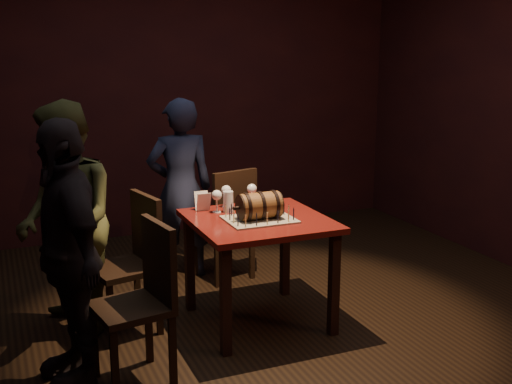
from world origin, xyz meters
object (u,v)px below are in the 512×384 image
pub_table (259,234)px  wine_glass_right (252,190)px  chair_left_rear (134,256)px  person_left_front (68,253)px  wine_glass_mid (226,191)px  person_left_rear (66,221)px  wine_glass_left (217,196)px  pint_of_ale (228,202)px  person_back (180,189)px  chair_back (228,218)px  barrel_cake (259,206)px  chair_left_front (144,293)px

pub_table → wine_glass_right: (0.09, 0.34, 0.23)m
chair_left_rear → person_left_front: (-0.47, -0.51, 0.24)m
wine_glass_mid → person_left_rear: size_ratio=0.10×
pub_table → chair_left_rear: bearing=165.3°
wine_glass_left → pint_of_ale: 0.09m
pub_table → person_left_rear: person_left_rear is taller
pub_table → person_back: person_back is taller
pub_table → wine_glass_right: size_ratio=5.59×
wine_glass_mid → pint_of_ale: wine_glass_mid is taller
wine_glass_mid → person_left_rear: 1.13m
pub_table → person_back: 1.12m
pint_of_ale → chair_left_rear: (-0.68, -0.02, -0.30)m
wine_glass_mid → person_left_front: (-1.19, -0.67, -0.10)m
chair_back → pub_table: bearing=-96.3°
barrel_cake → person_back: size_ratio=0.23×
barrel_cake → wine_glass_mid: (-0.08, 0.42, 0.02)m
pub_table → pint_of_ale: bearing=120.2°
chair_left_rear → person_left_rear: 0.49m
wine_glass_right → person_left_front: size_ratio=0.11×
chair_back → chair_left_rear: 1.11m
person_back → wine_glass_mid: bearing=105.0°
person_left_front → wine_glass_right: bearing=106.9°
chair_left_rear → chair_back: bearing=35.0°
pint_of_ale → chair_back: size_ratio=0.16×
chair_left_rear → person_back: bearing=56.6°
wine_glass_right → person_left_rear: size_ratio=0.10×
pint_of_ale → wine_glass_left: bearing=164.0°
pint_of_ale → chair_left_front: chair_left_front is taller
barrel_cake → chair_left_rear: 0.90m
wine_glass_left → person_left_rear: size_ratio=0.10×
chair_left_front → person_left_front: (-0.38, 0.16, 0.24)m
wine_glass_mid → chair_left_rear: bearing=-167.9°
chair_left_rear → pub_table: bearing=-14.7°
chair_left_rear → person_left_front: person_left_front is taller
pint_of_ale → chair_back: 0.72m
pub_table → person_back: (-0.23, 1.10, 0.10)m
pint_of_ale → person_back: 0.88m
wine_glass_left → chair_left_rear: (-0.60, -0.04, -0.35)m
wine_glass_mid → person_left_front: bearing=-150.7°
pint_of_ale → barrel_cake: bearing=-67.0°
pub_table → chair_back: bearing=83.7°
person_left_rear → chair_back: bearing=103.7°
barrel_cake → person_left_front: size_ratio=0.22×
barrel_cake → person_left_rear: person_left_rear is taller
pub_table → chair_left_front: chair_left_front is taller
wine_glass_left → wine_glass_right: size_ratio=1.00×
pint_of_ale → person_back: size_ratio=0.10×
wine_glass_right → chair_left_rear: size_ratio=0.17×
pub_table → chair_left_front: bearing=-153.0°
wine_glass_mid → person_back: size_ratio=0.11×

